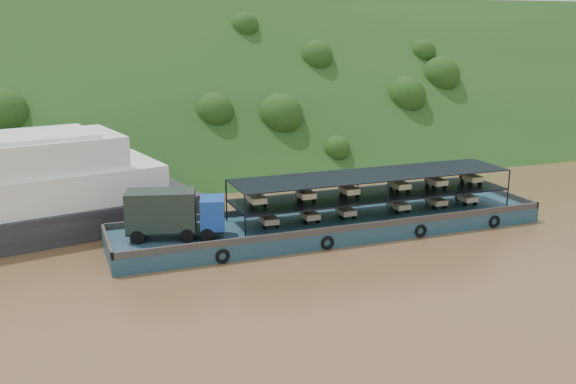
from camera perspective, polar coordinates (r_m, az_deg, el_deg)
name	(u,v)px	position (r m, az deg, el deg)	size (l,w,h in m)	color
ground	(326,238)	(50.30, 3.36, -4.13)	(160.00, 160.00, 0.00)	brown
hillside	(211,155)	(83.38, -6.82, 3.28)	(140.00, 28.00, 28.00)	#153513
cargo_barge	(318,221)	(50.71, 2.72, -2.56)	(35.00, 7.18, 4.74)	#153B4C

